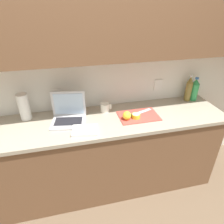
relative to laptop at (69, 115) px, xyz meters
name	(u,v)px	position (x,y,z in m)	size (l,w,h in m)	color
ground_plane	(99,184)	(0.25, -0.06, -0.95)	(12.00, 12.00, 0.00)	brown
wall_back	(89,42)	(0.25, 0.16, 0.61)	(5.20, 0.38, 2.60)	white
counter_unit	(96,155)	(0.23, -0.06, -0.49)	(2.57, 0.59, 0.88)	brown
laptop	(69,115)	(0.00, 0.00, 0.00)	(0.35, 0.30, 0.27)	silver
cutting_board	(139,116)	(0.67, -0.08, -0.06)	(0.39, 0.26, 0.01)	#D1473D
knife	(134,114)	(0.63, -0.05, -0.05)	(0.30, 0.13, 0.02)	silver
lemon_half_cut	(136,116)	(0.63, -0.11, -0.03)	(0.08, 0.08, 0.04)	yellow
lemon_whole_beside	(127,116)	(0.53, -0.12, -0.01)	(0.08, 0.08, 0.08)	yellow
bottle_green_soda	(189,89)	(1.32, 0.13, 0.07)	(0.07, 0.07, 0.30)	olive
bottle_oil_tall	(195,90)	(1.40, 0.13, 0.06)	(0.08, 0.08, 0.26)	#2D934C
measuring_cup	(105,107)	(0.37, 0.10, -0.02)	(0.11, 0.09, 0.09)	silver
paper_towel_roll	(24,107)	(-0.40, 0.13, 0.06)	(0.10, 0.10, 0.26)	white
dish_towel	(85,130)	(0.12, -0.22, -0.05)	(0.22, 0.16, 0.02)	white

